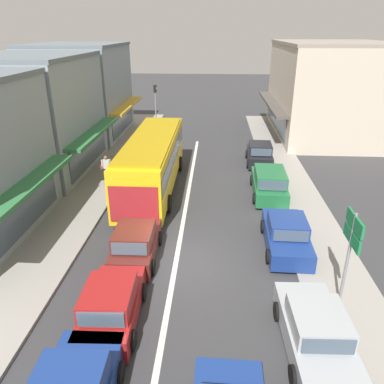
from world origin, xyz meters
The scene contains 17 objects.
ground_plane centered at (0.00, 0.00, 0.00)m, with size 140.00×140.00×0.00m, color #353538.
lane_centre_line centered at (0.00, 4.00, 0.00)m, with size 0.20×28.00×0.01m, color silver.
sidewalk_left centered at (-6.80, 6.00, 0.07)m, with size 5.20×44.00×0.14m, color gray.
kerb_right centered at (6.20, 6.00, 0.06)m, with size 2.80×44.00×0.12m, color gray.
shopfront_mid_block centered at (-10.18, 10.22, 3.72)m, with size 7.85×8.85×7.45m.
shopfront_far_end centered at (-10.18, 19.46, 3.87)m, with size 8.05×9.13×7.75m.
building_right_far centered at (11.48, 21.32, 3.93)m, with size 10.04×13.32×7.87m.
city_bus centered at (-2.10, 7.48, 1.88)m, with size 2.77×10.86×3.23m.
hatchback_queue_gap_filler centered at (-1.70, -3.66, 0.71)m, with size 1.93×3.76×1.54m.
hatchback_behind_bus_near centered at (-1.67, 0.09, 0.71)m, with size 1.86×3.73×1.54m.
parked_sedan_kerb_front centered at (4.58, -4.40, 0.66)m, with size 2.00×4.25×1.47m.
parked_sedan_kerb_second centered at (4.68, 1.34, 0.66)m, with size 1.97×4.24×1.47m.
parked_wagon_kerb_third centered at (4.65, 7.04, 0.75)m, with size 2.03×4.55×1.58m.
parked_hatchback_kerb_rear centered at (4.67, 12.54, 0.71)m, with size 1.92×3.75×1.54m.
traffic_light_downstreet centered at (-4.07, 21.66, 2.85)m, with size 0.33×0.24×4.20m.
directional_road_sign centered at (5.93, -2.37, 2.70)m, with size 0.10×1.40×3.60m.
pedestrian_with_handbag_near centered at (-5.15, 8.28, 1.07)m, with size 0.65×0.41×1.63m.
Camera 1 is at (1.48, -13.00, 8.86)m, focal length 35.00 mm.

